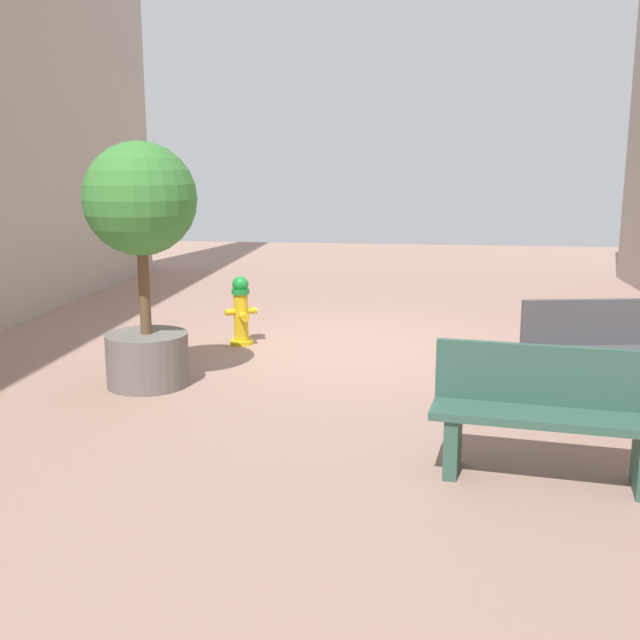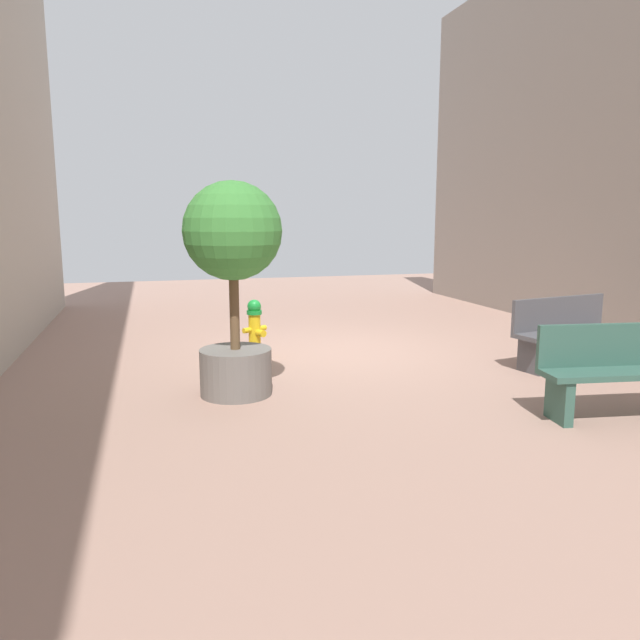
% 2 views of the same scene
% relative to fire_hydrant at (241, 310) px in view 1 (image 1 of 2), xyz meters
% --- Properties ---
extents(ground_plane, '(23.40, 23.40, 0.00)m').
position_rel_fire_hydrant_xyz_m(ground_plane, '(-1.32, 0.02, -0.42)').
color(ground_plane, '#9E7A6B').
extents(fire_hydrant, '(0.39, 0.37, 0.85)m').
position_rel_fire_hydrant_xyz_m(fire_hydrant, '(0.00, 0.00, 0.00)').
color(fire_hydrant, gold).
rests_on(fire_hydrant, ground_plane).
extents(bench_near, '(1.72, 0.74, 0.95)m').
position_rel_fire_hydrant_xyz_m(bench_near, '(-3.98, 1.74, 0.07)').
color(bench_near, '#4C4C51').
rests_on(bench_near, ground_plane).
extents(bench_far, '(1.66, 0.66, 0.95)m').
position_rel_fire_hydrant_xyz_m(bench_far, '(-3.08, 3.70, 0.07)').
color(bench_far, '#33594C').
rests_on(bench_far, ground_plane).
extents(planter_tree, '(1.10, 1.10, 2.43)m').
position_rel_fire_hydrant_xyz_m(planter_tree, '(0.54, 1.84, 1.10)').
color(planter_tree, slate).
rests_on(planter_tree, ground_plane).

